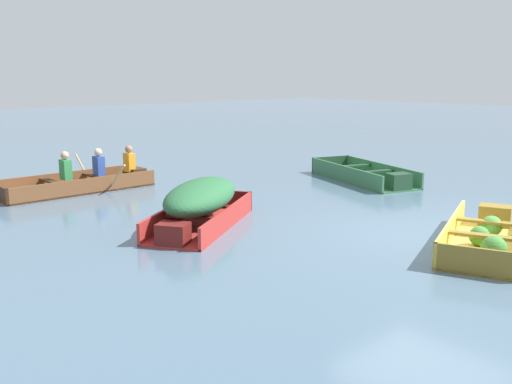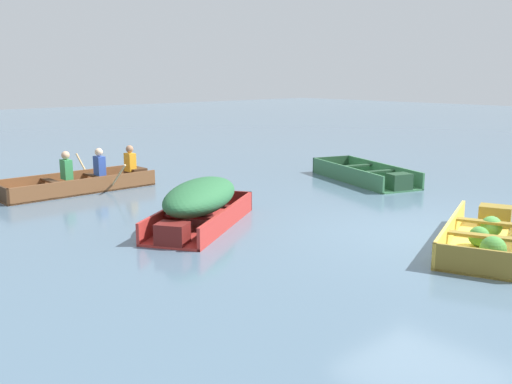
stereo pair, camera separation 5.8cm
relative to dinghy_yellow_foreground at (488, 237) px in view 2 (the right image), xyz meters
name	(u,v)px [view 2 (the right image)]	position (x,y,z in m)	size (l,w,h in m)	color
ground_plane	(433,234)	(0.00, 0.93, -0.15)	(80.00, 80.00, 0.00)	slate
dinghy_yellow_foreground	(488,237)	(0.00, 0.00, 0.00)	(3.14, 2.08, 0.40)	#E5BC47
skiff_green_near_moored	(367,176)	(3.02, 4.49, -0.01)	(2.10, 3.33, 0.40)	#387047
skiff_red_mid_moored	(200,201)	(-2.53, 3.90, 0.30)	(2.91, 2.35, 0.81)	#AD2D28
rowboat_wooden_brown_with_crew	(86,181)	(-2.48, 8.28, 0.05)	(3.43, 2.42, 0.92)	brown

